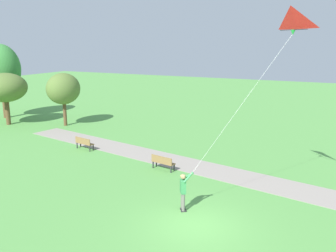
{
  "coord_description": "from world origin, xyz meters",
  "views": [
    {
      "loc": [
        -12.94,
        -5.06,
        7.49
      ],
      "look_at": [
        0.55,
        1.52,
        4.0
      ],
      "focal_mm": 39.18,
      "sensor_mm": 36.0,
      "label": 1
    }
  ],
  "objects": [
    {
      "name": "tree_treeline_right",
      "position": [
        10.13,
        22.5,
        3.38
      ],
      "size": [
        3.98,
        3.69,
        4.72
      ],
      "color": "brown",
      "rests_on": "ground"
    },
    {
      "name": "tree_lakeside_far",
      "position": [
        12.12,
        17.53,
        3.33
      ],
      "size": [
        3.17,
        2.81,
        4.74
      ],
      "color": "brown",
      "rests_on": "ground"
    },
    {
      "name": "tree_treeline_left",
      "position": [
        12.19,
        25.24,
        4.83
      ],
      "size": [
        3.52,
        3.75,
        7.23
      ],
      "color": "brown",
      "rests_on": "ground"
    },
    {
      "name": "flying_kite",
      "position": [
        3.52,
        -2.66,
        8.32
      ],
      "size": [
        3.05,
        4.24,
        7.15
      ],
      "color": "red"
    },
    {
      "name": "park_bench_far_walkway",
      "position": [
        6.8,
        11.15,
        0.51
      ],
      "size": [
        0.71,
        1.56,
        0.88
      ],
      "color": "olive",
      "rests_on": "ground"
    },
    {
      "name": "park_bench_near_walkway",
      "position": [
        5.49,
        4.28,
        0.51
      ],
      "size": [
        0.71,
        1.56,
        0.88
      ],
      "color": "olive",
      "rests_on": "ground"
    },
    {
      "name": "ground_plane",
      "position": [
        0.0,
        0.0,
        0.0
      ],
      "size": [
        120.0,
        120.0,
        0.0
      ],
      "primitive_type": "plane",
      "color": "#569947"
    },
    {
      "name": "walkway_path",
      "position": [
        6.75,
        2.0,
        0.01
      ],
      "size": [
        8.35,
        31.88,
        0.02
      ],
      "primitive_type": "cube",
      "rotation": [
        0.0,
        0.0,
        -0.19
      ],
      "color": "gray",
      "rests_on": "ground"
    },
    {
      "name": "person_kite_flyer",
      "position": [
        1.11,
        1.03,
        1.05
      ],
      "size": [
        0.54,
        0.62,
        1.83
      ],
      "color": "#232328",
      "rests_on": "ground"
    }
  ]
}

